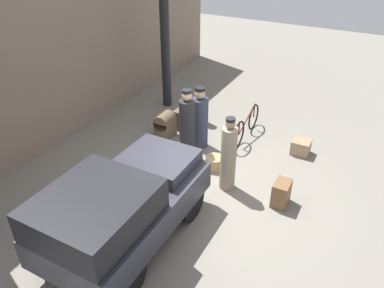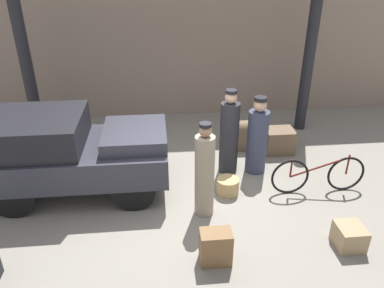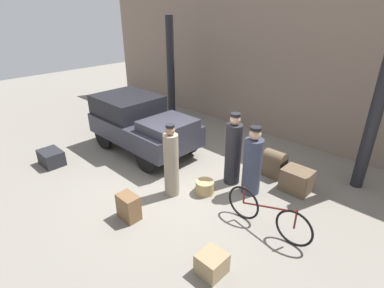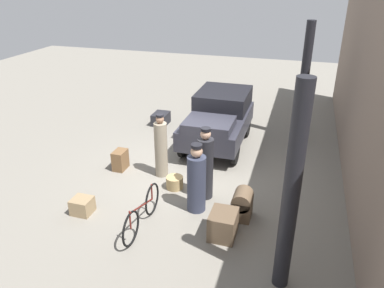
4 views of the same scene
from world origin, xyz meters
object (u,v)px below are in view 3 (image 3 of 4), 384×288
Objects in this scene: porter_with_bicycle at (252,164)px; truck at (141,122)px; conductor_in_dark_uniform at (171,163)px; suitcase_small_leather at (212,264)px; bicycle at (267,214)px; wicker_basket at (205,187)px; trunk_large_brown at (274,163)px; trunk_wicker_pale at (297,180)px; trunk_umber_medium at (129,207)px; suitcase_black_upright at (51,158)px; porter_carrying_trunk at (233,152)px.

truck is at bearing -174.53° from porter_with_bicycle.
suitcase_small_leather is at bearing -26.89° from conductor_in_dark_uniform.
wicker_basket is at bearing 175.83° from bicycle.
wicker_basket is 1.96m from trunk_large_brown.
trunk_wicker_pale is at bearing 46.61° from wicker_basket.
truck is 2.02× the size of porter_with_bicycle.
suitcase_small_leather is (2.11, 0.12, -0.09)m from trunk_umber_medium.
conductor_in_dark_uniform is 3.68m from suitcase_black_upright.
suitcase_small_leather is at bearing -75.74° from trunk_large_brown.
bicycle is 2.16m from trunk_large_brown.
trunk_wicker_pale reaches higher than wicker_basket.
trunk_large_brown reaches higher than suitcase_small_leather.
porter_with_bicycle is 2.40× the size of trunk_large_brown.
truck is at bearing 157.83° from conductor_in_dark_uniform.
truck reaches higher than wicker_basket.
truck is 6.09× the size of trunk_umber_medium.
porter_with_bicycle is (1.25, 1.32, -0.06)m from conductor_in_dark_uniform.
wicker_basket is 2.14m from trunk_wicker_pale.
trunk_large_brown is 1.26× the size of trunk_umber_medium.
porter_carrying_trunk reaches higher than wicker_basket.
conductor_in_dark_uniform is (2.38, -0.97, -0.08)m from truck.
trunk_wicker_pale reaches higher than suitcase_black_upright.
porter_carrying_trunk is 2.77× the size of trunk_wicker_pale.
bicycle is 2.81× the size of trunk_wicker_pale.
conductor_in_dark_uniform is at bearing -116.46° from porter_carrying_trunk.
trunk_wicker_pale is at bearing 32.57° from suitcase_black_upright.
bicycle reaches higher than trunk_umber_medium.
suitcase_small_leather is 0.68× the size of trunk_wicker_pale.
porter_with_bicycle is 2.84m from trunk_umber_medium.
trunk_umber_medium is 3.84m from trunk_wicker_pale.
truck is 4.79× the size of suitcase_black_upright.
truck is 1.81× the size of bicycle.
trunk_large_brown is 5.92m from suitcase_black_upright.
trunk_umber_medium is (-2.20, -1.62, -0.10)m from bicycle.
porter_carrying_trunk is at bearing 120.71° from suitcase_small_leather.
wicker_basket is at bearing 134.63° from suitcase_small_leather.
truck reaches higher than trunk_umber_medium.
wicker_basket is 4.33m from suitcase_black_upright.
conductor_in_dark_uniform is 1.31m from trunk_umber_medium.
trunk_wicker_pale is (1.47, 1.55, 0.12)m from wicker_basket.
truck is 3.02m from wicker_basket.
trunk_umber_medium is at bearing -116.15° from porter_with_bicycle.
porter_carrying_trunk is at bearing -120.03° from trunk_large_brown.
trunk_large_brown reaches higher than trunk_umber_medium.
wicker_basket is 0.99m from conductor_in_dark_uniform.
trunk_large_brown is at bearing 59.97° from porter_carrying_trunk.
trunk_umber_medium is (-1.24, -3.55, -0.08)m from trunk_large_brown.
truck is at bearing 155.56° from suitcase_small_leather.
wicker_basket is at bearing 73.71° from trunk_umber_medium.
bicycle reaches higher than trunk_large_brown.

